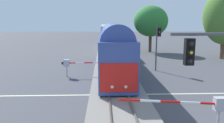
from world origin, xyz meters
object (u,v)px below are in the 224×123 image
Objects in this scene: traffic_signal_far_side at (158,40)px; elm_centre_background at (151,21)px; crossing_gate_far at (71,64)px; commuter_train at (111,40)px; crossing_gate_near at (207,104)px.

elm_centre_background is (2.51, 16.42, 2.15)m from traffic_signal_far_side.
commuter_train is at bearing 69.83° from crossing_gate_far.
commuter_train is at bearing -138.12° from elm_centre_background.
traffic_signal_far_side reaches higher than crossing_gate_near.
crossing_gate_far is (-8.74, 12.21, -0.04)m from crossing_gate_near.
elm_centre_background is at bearing 83.90° from crossing_gate_near.
crossing_gate_far is at bearing -122.51° from elm_centre_background.
commuter_train is 12.96m from crossing_gate_far.
traffic_signal_far_side reaches higher than crossing_gate_far.
commuter_train is 10.64m from elm_centre_background.
crossing_gate_near is 31.61m from elm_centre_background.
crossing_gate_far is 10.11m from traffic_signal_far_side.
crossing_gate_near reaches higher than crossing_gate_far.
commuter_train is 8.14× the size of crossing_gate_far.
elm_centre_background is (7.62, 6.83, 2.91)m from commuter_train.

